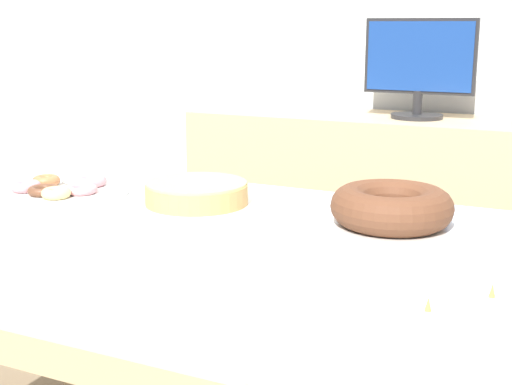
{
  "coord_description": "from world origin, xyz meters",
  "views": [
    {
      "loc": [
        0.61,
        -1.22,
        1.15
      ],
      "look_at": [
        -0.05,
        0.15,
        0.79
      ],
      "focal_mm": 50.0,
      "sensor_mm": 36.0,
      "label": 1
    }
  ],
  "objects_px": {
    "tealight_near_cakes": "(491,301)",
    "pastry_platter": "(62,189)",
    "tealight_left_edge": "(428,315)",
    "computer_monitor": "(419,69)",
    "cake_chocolate_round": "(197,197)",
    "cake_golden_bundt": "(391,210)"
  },
  "relations": [
    {
      "from": "cake_chocolate_round",
      "to": "pastry_platter",
      "type": "bearing_deg",
      "value": -175.42
    },
    {
      "from": "computer_monitor",
      "to": "cake_chocolate_round",
      "type": "distance_m",
      "value": 1.39
    },
    {
      "from": "computer_monitor",
      "to": "tealight_near_cakes",
      "type": "height_order",
      "value": "computer_monitor"
    },
    {
      "from": "computer_monitor",
      "to": "pastry_platter",
      "type": "xyz_separation_m",
      "value": [
        -0.57,
        -1.38,
        -0.24
      ]
    },
    {
      "from": "pastry_platter",
      "to": "tealight_left_edge",
      "type": "distance_m",
      "value": 1.08
    },
    {
      "from": "cake_golden_bundt",
      "to": "tealight_near_cakes",
      "type": "distance_m",
      "value": 0.42
    },
    {
      "from": "tealight_near_cakes",
      "to": "pastry_platter",
      "type": "bearing_deg",
      "value": 164.99
    },
    {
      "from": "cake_golden_bundt",
      "to": "tealight_near_cakes",
      "type": "bearing_deg",
      "value": -53.61
    },
    {
      "from": "computer_monitor",
      "to": "cake_golden_bundt",
      "type": "height_order",
      "value": "computer_monitor"
    },
    {
      "from": "cake_chocolate_round",
      "to": "cake_golden_bundt",
      "type": "relative_size",
      "value": 1.13
    },
    {
      "from": "computer_monitor",
      "to": "tealight_near_cakes",
      "type": "relative_size",
      "value": 10.6
    },
    {
      "from": "cake_chocolate_round",
      "to": "computer_monitor",
      "type": "bearing_deg",
      "value": 81.94
    },
    {
      "from": "cake_chocolate_round",
      "to": "pastry_platter",
      "type": "xyz_separation_m",
      "value": [
        -0.38,
        -0.03,
        -0.01
      ]
    },
    {
      "from": "computer_monitor",
      "to": "cake_chocolate_round",
      "type": "xyz_separation_m",
      "value": [
        -0.19,
        -1.35,
        -0.23
      ]
    },
    {
      "from": "computer_monitor",
      "to": "cake_golden_bundt",
      "type": "xyz_separation_m",
      "value": [
        0.27,
        -1.34,
        -0.21
      ]
    },
    {
      "from": "tealight_near_cakes",
      "to": "tealight_left_edge",
      "type": "relative_size",
      "value": 1.0
    },
    {
      "from": "pastry_platter",
      "to": "tealight_left_edge",
      "type": "height_order",
      "value": "pastry_platter"
    },
    {
      "from": "cake_chocolate_round",
      "to": "pastry_platter",
      "type": "distance_m",
      "value": 0.38
    },
    {
      "from": "pastry_platter",
      "to": "tealight_near_cakes",
      "type": "bearing_deg",
      "value": -15.01
    },
    {
      "from": "tealight_left_edge",
      "to": "pastry_platter",
      "type": "bearing_deg",
      "value": 159.02
    },
    {
      "from": "tealight_left_edge",
      "to": "tealight_near_cakes",
      "type": "bearing_deg",
      "value": 51.63
    },
    {
      "from": "computer_monitor",
      "to": "tealight_near_cakes",
      "type": "distance_m",
      "value": 1.77
    }
  ]
}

